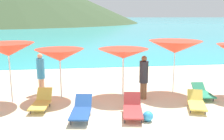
% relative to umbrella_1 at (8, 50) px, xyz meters
% --- Properties ---
extents(ground_plane, '(50.00, 100.00, 0.30)m').
position_rel_umbrella_1_xyz_m(ground_plane, '(4.40, 6.21, -2.25)').
color(ground_plane, beige).
extents(ocean_water, '(650.00, 440.00, 0.02)m').
position_rel_umbrella_1_xyz_m(ocean_water, '(4.40, 226.37, -2.09)').
color(ocean_water, '#2DADBC').
rests_on(ocean_water, ground_plane).
extents(umbrella_1, '(2.02, 2.02, 2.36)m').
position_rel_umbrella_1_xyz_m(umbrella_1, '(0.00, 0.00, 0.00)').
color(umbrella_1, silver).
rests_on(umbrella_1, ground_plane).
extents(umbrella_2, '(2.04, 2.04, 2.05)m').
position_rel_umbrella_1_xyz_m(umbrella_2, '(1.90, 0.35, -0.30)').
color(umbrella_2, silver).
rests_on(umbrella_2, ground_plane).
extents(umbrella_3, '(2.19, 2.19, 2.03)m').
position_rel_umbrella_1_xyz_m(umbrella_3, '(4.50, 0.26, -0.28)').
color(umbrella_3, silver).
rests_on(umbrella_3, ground_plane).
extents(umbrella_4, '(2.49, 2.49, 2.32)m').
position_rel_umbrella_1_xyz_m(umbrella_4, '(6.79, 0.38, -0.05)').
color(umbrella_4, silver).
rests_on(umbrella_4, ground_plane).
extents(lounge_chair_1, '(0.98, 1.49, 0.57)m').
position_rel_umbrella_1_xyz_m(lounge_chair_1, '(6.92, -1.65, -1.87)').
color(lounge_chair_1, '#D8BF4C').
rests_on(lounge_chair_1, ground_plane).
extents(lounge_chair_2, '(0.64, 1.42, 0.50)m').
position_rel_umbrella_1_xyz_m(lounge_chair_2, '(7.77, -0.45, -1.87)').
color(lounge_chair_2, '#268C66').
rests_on(lounge_chair_2, ground_plane).
extents(lounge_chair_3, '(0.76, 1.47, 0.63)m').
position_rel_umbrella_1_xyz_m(lounge_chair_3, '(1.24, -0.85, -1.84)').
color(lounge_chair_3, '#D8BF4C').
rests_on(lounge_chair_3, ground_plane).
extents(lounge_chair_5, '(0.87, 1.60, 0.67)m').
position_rel_umbrella_1_xyz_m(lounge_chair_5, '(4.43, -2.05, -1.82)').
color(lounge_chair_5, '#A53333').
rests_on(lounge_chair_5, ground_plane).
extents(lounge_chair_7, '(0.84, 1.68, 0.61)m').
position_rel_umbrella_1_xyz_m(lounge_chair_7, '(2.70, -1.96, -1.81)').
color(lounge_chair_7, '#1E478C').
rests_on(lounge_chair_7, ground_plane).
extents(beachgoer_1, '(0.36, 0.36, 1.80)m').
position_rel_umbrella_1_xyz_m(beachgoer_1, '(5.26, -0.26, -1.16)').
color(beachgoer_1, brown).
rests_on(beachgoer_1, ground_plane).
extents(beachgoer_4, '(0.34, 0.34, 1.78)m').
position_rel_umbrella_1_xyz_m(beachgoer_4, '(1.01, 1.06, -1.16)').
color(beachgoer_4, '#DBAA84').
rests_on(beachgoer_4, ground_plane).
extents(beach_ball, '(0.35, 0.35, 0.35)m').
position_rel_umbrella_1_xyz_m(beach_ball, '(4.83, -2.55, -1.93)').
color(beach_ball, '#3399D8').
rests_on(beach_ball, ground_plane).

